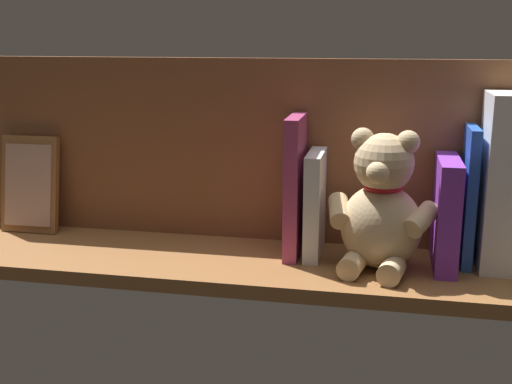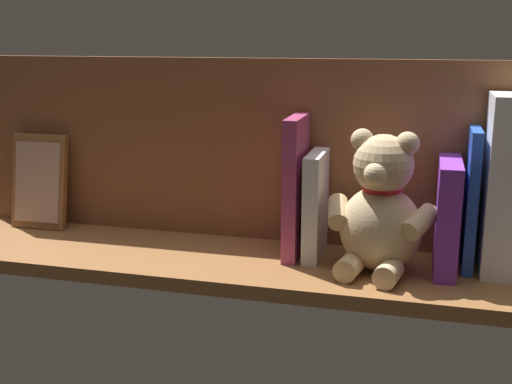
% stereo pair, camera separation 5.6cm
% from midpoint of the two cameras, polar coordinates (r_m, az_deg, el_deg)
% --- Properties ---
extents(ground_plane, '(1.09, 0.24, 0.02)m').
position_cam_midpoint_polar(ground_plane, '(1.03, 1.58, -6.35)').
color(ground_plane, brown).
extents(shelf_back_panel, '(1.09, 0.02, 0.31)m').
position_cam_midpoint_polar(shelf_back_panel, '(1.07, 2.83, 3.64)').
color(shelf_back_panel, brown).
rests_on(shelf_back_panel, ground_plane).
extents(dictionary_thick_white, '(0.06, 0.11, 0.26)m').
position_cam_midpoint_polar(dictionary_thick_white, '(1.00, 22.94, 0.53)').
color(dictionary_thick_white, white).
rests_on(dictionary_thick_white, ground_plane).
extents(book_2, '(0.02, 0.09, 0.21)m').
position_cam_midpoint_polar(book_2, '(1.01, 20.07, -0.62)').
color(book_2, blue).
rests_on(book_2, ground_plane).
extents(book_3, '(0.03, 0.13, 0.17)m').
position_cam_midpoint_polar(book_3, '(0.99, 18.20, -2.05)').
color(book_3, purple).
rests_on(book_3, ground_plane).
extents(teddy_bear, '(0.17, 0.15, 0.21)m').
position_cam_midpoint_polar(teddy_bear, '(0.96, 12.66, -1.62)').
color(teddy_bear, '#D1B284').
rests_on(teddy_bear, ground_plane).
extents(book_4, '(0.02, 0.11, 0.17)m').
position_cam_midpoint_polar(book_4, '(1.01, 6.91, -1.16)').
color(book_4, silver).
rests_on(book_4, ground_plane).
extents(book_5, '(0.02, 0.11, 0.22)m').
position_cam_midpoint_polar(book_5, '(1.01, 5.16, 0.47)').
color(book_5, '#B23F72').
rests_on(book_5, ground_plane).
extents(picture_frame_leaning, '(0.10, 0.04, 0.17)m').
position_cam_midpoint_polar(picture_frame_leaning, '(1.21, -17.45, 0.89)').
color(picture_frame_leaning, brown).
rests_on(picture_frame_leaning, ground_plane).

